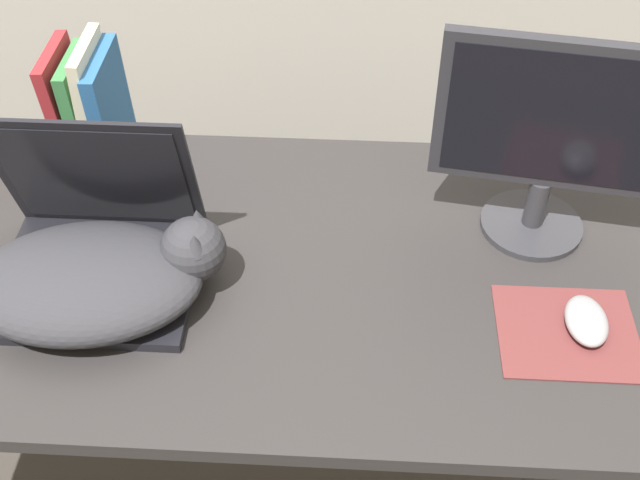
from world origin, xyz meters
The scene contains 7 objects.
desk centered at (0.00, 0.36, 0.66)m, with size 1.48×0.72×0.73m.
laptop centered at (-0.23, 0.33, 0.78)m, with size 0.32×0.28×0.28m.
cat centered at (-0.21, 0.26, 0.79)m, with size 0.48×0.29×0.14m.
external_monitor centered at (0.51, 0.48, 0.93)m, with size 0.38×0.18×0.37m.
mousepad centered at (0.53, 0.24, 0.73)m, with size 0.22×0.19×0.00m.
computer_mouse centered at (0.56, 0.25, 0.75)m, with size 0.07×0.10×0.03m.
book_row centered at (-0.30, 0.63, 0.85)m, with size 0.11×0.17×0.25m.
Camera 1 is at (0.19, -0.58, 1.70)m, focal length 45.00 mm.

